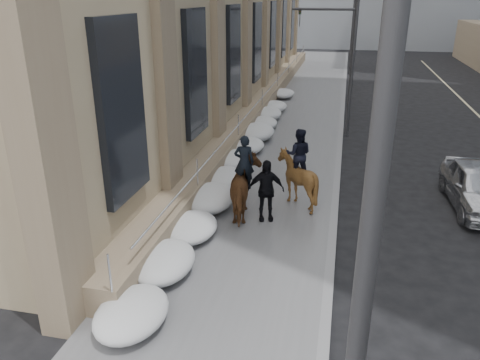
{
  "coord_description": "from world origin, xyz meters",
  "views": [
    {
      "loc": [
        2.6,
        -9.44,
        6.7
      ],
      "look_at": [
        -0.12,
        2.78,
        1.7
      ],
      "focal_mm": 35.0,
      "sensor_mm": 36.0,
      "label": 1
    }
  ],
  "objects_px": {
    "mounted_horse_right": "(297,174)",
    "car_silver": "(478,187)",
    "pedestrian": "(266,190)",
    "mounted_horse_left": "(246,186)"
  },
  "relations": [
    {
      "from": "mounted_horse_right",
      "to": "pedestrian",
      "type": "relative_size",
      "value": 1.31
    },
    {
      "from": "pedestrian",
      "to": "car_silver",
      "type": "xyz_separation_m",
      "value": [
        6.7,
        2.64,
        -0.35
      ]
    },
    {
      "from": "mounted_horse_right",
      "to": "car_silver",
      "type": "bearing_deg",
      "value": -170.56
    },
    {
      "from": "mounted_horse_left",
      "to": "car_silver",
      "type": "distance_m",
      "value": 7.75
    },
    {
      "from": "mounted_horse_right",
      "to": "car_silver",
      "type": "height_order",
      "value": "mounted_horse_right"
    },
    {
      "from": "pedestrian",
      "to": "car_silver",
      "type": "bearing_deg",
      "value": 5.04
    },
    {
      "from": "mounted_horse_left",
      "to": "car_silver",
      "type": "xyz_separation_m",
      "value": [
        7.33,
        2.5,
        -0.37
      ]
    },
    {
      "from": "pedestrian",
      "to": "car_silver",
      "type": "height_order",
      "value": "pedestrian"
    },
    {
      "from": "mounted_horse_right",
      "to": "pedestrian",
      "type": "distance_m",
      "value": 1.61
    },
    {
      "from": "mounted_horse_right",
      "to": "car_silver",
      "type": "distance_m",
      "value": 6.03
    }
  ]
}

